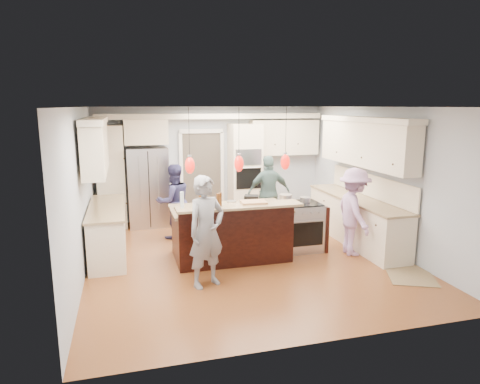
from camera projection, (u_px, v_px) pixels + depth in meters
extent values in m
plane|color=#975729|center=(245.00, 257.00, 7.82)|extent=(6.00, 6.00, 0.00)
cube|color=#B2BCC6|center=(212.00, 163.00, 10.39)|extent=(5.50, 0.04, 2.70)
cube|color=#B2BCC6|center=(319.00, 232.00, 4.71)|extent=(5.50, 0.04, 2.70)
cube|color=#B2BCC6|center=(80.00, 193.00, 6.85)|extent=(0.04, 6.00, 2.70)
cube|color=#B2BCC6|center=(382.00, 178.00, 8.26)|extent=(0.04, 6.00, 2.70)
cube|color=white|center=(245.00, 107.00, 7.28)|extent=(5.50, 6.00, 0.04)
cube|color=#B7B7BC|center=(148.00, 187.00, 9.74)|extent=(0.90, 0.70, 1.80)
cube|color=beige|center=(245.00, 172.00, 10.31)|extent=(0.72, 0.64, 2.30)
cube|color=black|center=(249.00, 157.00, 9.92)|extent=(0.60, 0.02, 0.35)
cube|color=black|center=(249.00, 178.00, 10.02)|extent=(0.60, 0.02, 0.50)
cylinder|color=#B7B7BC|center=(249.00, 168.00, 9.94)|extent=(0.55, 0.02, 0.02)
cube|color=beige|center=(111.00, 177.00, 9.55)|extent=(0.60, 0.58, 2.30)
cube|color=beige|center=(146.00, 132.00, 9.55)|extent=(0.95, 0.58, 0.55)
cube|color=beige|center=(284.00, 137.00, 10.56)|extent=(1.70, 0.35, 0.85)
cube|color=beige|center=(213.00, 116.00, 9.98)|extent=(5.30, 0.38, 0.12)
cube|color=#4C443A|center=(202.00, 176.00, 10.38)|extent=(0.90, 0.06, 2.10)
cube|color=white|center=(201.00, 131.00, 10.12)|extent=(1.04, 0.06, 0.10)
cube|color=beige|center=(355.00, 221.00, 8.63)|extent=(0.60, 3.00, 0.88)
cube|color=tan|center=(356.00, 199.00, 8.54)|extent=(0.64, 3.05, 0.04)
cube|color=beige|center=(365.00, 144.00, 8.36)|extent=(0.35, 3.00, 0.85)
cube|color=beige|center=(366.00, 119.00, 8.26)|extent=(0.37, 3.10, 0.10)
cube|color=beige|center=(108.00, 232.00, 7.88)|extent=(0.60, 2.20, 0.88)
cube|color=tan|center=(107.00, 208.00, 7.79)|extent=(0.64, 2.25, 0.04)
cube|color=beige|center=(96.00, 148.00, 7.54)|extent=(0.35, 2.20, 0.85)
cube|color=beige|center=(94.00, 121.00, 7.45)|extent=(0.37, 2.30, 0.10)
cube|color=black|center=(230.00, 233.00, 7.81)|extent=(2.00, 1.00, 0.88)
cube|color=tan|center=(230.00, 208.00, 7.72)|extent=(2.10, 1.10, 0.04)
cube|color=black|center=(237.00, 236.00, 7.26)|extent=(2.00, 0.12, 1.08)
cube|color=tan|center=(240.00, 206.00, 7.02)|extent=(2.10, 0.42, 0.04)
cube|color=black|center=(251.00, 199.00, 8.07)|extent=(0.32, 0.29, 0.14)
cube|color=#B7B7BC|center=(300.00, 227.00, 8.16)|extent=(0.76, 0.66, 0.90)
cube|color=black|center=(307.00, 234.00, 7.85)|extent=(0.65, 0.01, 0.45)
cube|color=black|center=(300.00, 203.00, 8.07)|extent=(0.72, 0.59, 0.02)
cube|color=black|center=(319.00, 226.00, 8.27)|extent=(0.06, 0.71, 0.88)
cylinder|color=black|center=(189.00, 132.00, 6.61)|extent=(0.01, 0.01, 0.75)
ellipsoid|color=red|center=(190.00, 165.00, 6.71)|extent=(0.15, 0.15, 0.26)
cylinder|color=black|center=(239.00, 131.00, 6.81)|extent=(0.01, 0.01, 0.75)
ellipsoid|color=red|center=(239.00, 164.00, 6.92)|extent=(0.15, 0.15, 0.26)
cylinder|color=black|center=(286.00, 130.00, 7.02)|extent=(0.01, 0.01, 0.75)
ellipsoid|color=red|center=(285.00, 162.00, 7.12)|extent=(0.15, 0.15, 0.26)
imported|color=gray|center=(206.00, 232.00, 6.44)|extent=(0.74, 0.63, 1.72)
imported|color=navy|center=(174.00, 201.00, 8.84)|extent=(0.89, 0.77, 1.55)
imported|color=#4A6864|center=(269.00, 193.00, 9.42)|extent=(0.98, 0.42, 1.66)
imported|color=#B78DBE|center=(354.00, 212.00, 7.84)|extent=(0.71, 1.11, 1.62)
cube|color=olive|center=(409.00, 274.00, 7.04)|extent=(1.07, 1.23, 0.01)
cylinder|color=silver|center=(182.00, 200.00, 6.78)|extent=(0.08, 0.08, 0.26)
cylinder|color=#4B270D|center=(201.00, 200.00, 6.87)|extent=(0.07, 0.07, 0.23)
cylinder|color=#4B270D|center=(218.00, 201.00, 6.79)|extent=(0.08, 0.08, 0.24)
cylinder|color=#4B270D|center=(220.00, 199.00, 6.93)|extent=(0.06, 0.06, 0.22)
cylinder|color=#B7B7BC|center=(212.00, 204.00, 6.82)|extent=(0.07, 0.07, 0.13)
cube|color=tan|center=(254.00, 202.00, 7.16)|extent=(0.45, 0.34, 0.03)
cylinder|color=#B7B7BC|center=(286.00, 198.00, 8.15)|extent=(0.25, 0.25, 0.14)
cylinder|color=#B7B7BC|center=(305.00, 200.00, 8.12)|extent=(0.20, 0.20, 0.10)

